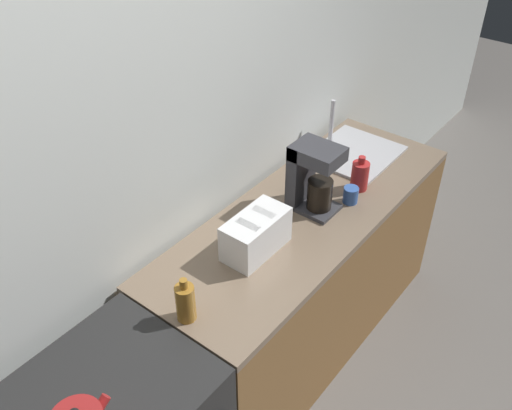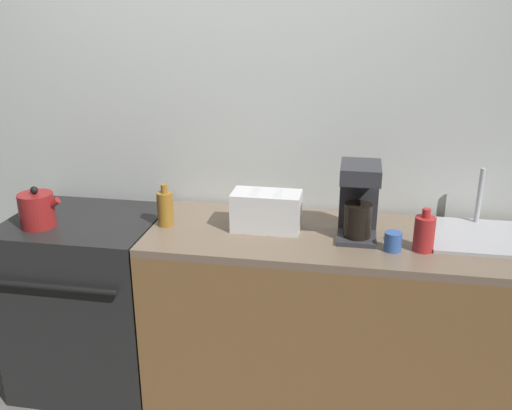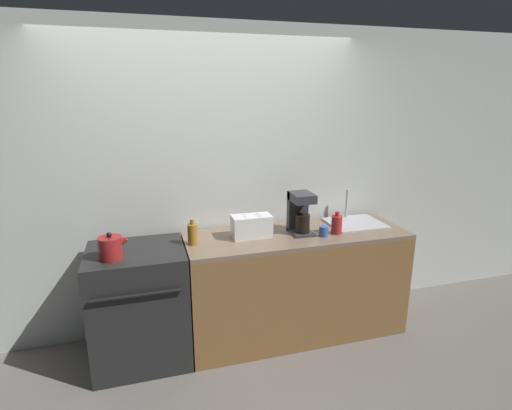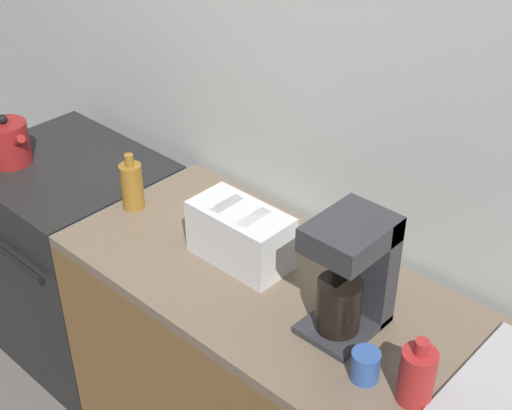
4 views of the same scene
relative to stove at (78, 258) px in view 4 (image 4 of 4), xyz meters
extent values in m
cube|color=silver|center=(0.64, 0.40, 0.83)|extent=(8.00, 0.05, 2.60)
cube|color=black|center=(0.00, 0.00, -0.01)|extent=(0.72, 0.61, 0.92)
cube|color=black|center=(0.00, 0.00, 0.44)|extent=(0.71, 0.60, 0.02)
cylinder|color=black|center=(-0.16, -0.13, 0.44)|extent=(0.20, 0.20, 0.01)
cylinder|color=black|center=(0.16, -0.13, 0.44)|extent=(0.20, 0.20, 0.01)
cylinder|color=black|center=(-0.16, 0.13, 0.44)|extent=(0.20, 0.20, 0.01)
cylinder|color=black|center=(0.16, 0.13, 0.44)|extent=(0.20, 0.20, 0.01)
cube|color=#7A6651|center=(1.30, 0.02, 0.43)|extent=(1.86, 0.65, 0.04)
cylinder|color=maroon|center=(-0.16, -0.12, 0.53)|extent=(0.16, 0.16, 0.16)
sphere|color=black|center=(-0.16, -0.12, 0.63)|extent=(0.04, 0.04, 0.04)
cylinder|color=maroon|center=(-0.08, -0.12, 0.56)|extent=(0.09, 0.03, 0.08)
cube|color=white|center=(0.91, 0.03, 0.54)|extent=(0.32, 0.16, 0.18)
cube|color=black|center=(0.86, 0.03, 0.62)|extent=(0.04, 0.11, 0.01)
cube|color=black|center=(0.97, 0.03, 0.62)|extent=(0.04, 0.11, 0.01)
cube|color=#333338|center=(1.33, 0.00, 0.46)|extent=(0.17, 0.23, 0.02)
cube|color=#333338|center=(1.33, 0.09, 0.62)|extent=(0.17, 0.06, 0.34)
cube|color=#333338|center=(1.33, 0.00, 0.76)|extent=(0.17, 0.23, 0.07)
cylinder|color=black|center=(1.33, -0.03, 0.54)|extent=(0.12, 0.12, 0.15)
cylinder|color=#9E6B23|center=(0.43, 0.00, 0.53)|extent=(0.08, 0.08, 0.16)
cylinder|color=#9E6B23|center=(0.43, 0.00, 0.63)|extent=(0.03, 0.03, 0.04)
cylinder|color=#B72828|center=(1.61, -0.09, 0.52)|extent=(0.09, 0.09, 0.15)
cylinder|color=#B72828|center=(1.61, -0.09, 0.62)|extent=(0.04, 0.04, 0.04)
cylinder|color=#3860B2|center=(1.48, -0.11, 0.49)|extent=(0.07, 0.07, 0.08)
camera|label=1|loc=(-0.59, -1.15, 2.13)|focal=40.00mm
camera|label=2|loc=(1.30, -2.41, 1.46)|focal=40.00mm
camera|label=3|loc=(0.09, -2.91, 1.57)|focal=28.00mm
camera|label=4|loc=(2.14, -1.23, 1.79)|focal=50.00mm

